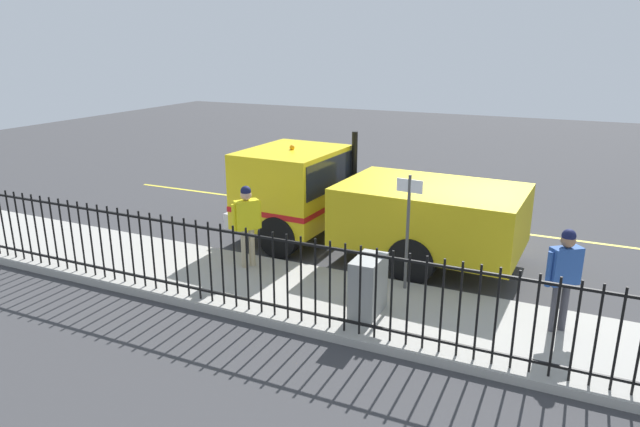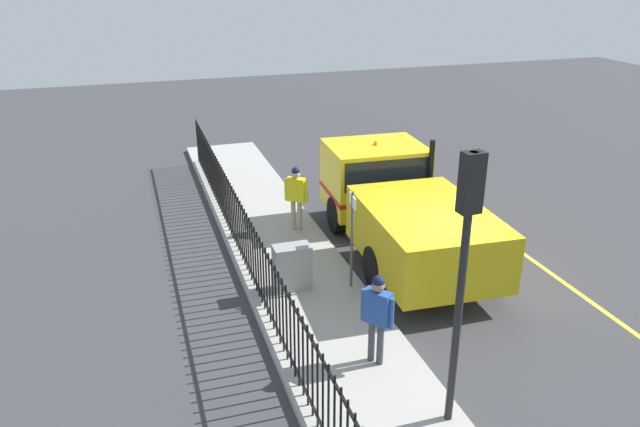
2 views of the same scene
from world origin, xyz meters
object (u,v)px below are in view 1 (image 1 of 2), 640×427
utility_cabinet (368,285)px  traffic_cone (382,218)px  street_sign (408,219)px  pedestrian_distant (564,270)px  work_truck (354,199)px  worker_standing (247,218)px

utility_cabinet → traffic_cone: (-4.64, -1.32, -0.29)m
traffic_cone → street_sign: bearing=25.5°
pedestrian_distant → street_sign: bearing=130.3°
work_truck → pedestrian_distant: bearing=-114.9°
street_sign → work_truck: bearing=-135.8°
utility_cabinet → work_truck: bearing=-154.3°
work_truck → street_sign: bearing=-132.9°
pedestrian_distant → utility_cabinet: size_ratio=1.72×
worker_standing → utility_cabinet: bearing=-71.3°
work_truck → traffic_cone: bearing=-2.5°
utility_cabinet → worker_standing: bearing=-107.3°
utility_cabinet → traffic_cone: utility_cabinet is taller
utility_cabinet → street_sign: size_ratio=0.46×
worker_standing → pedestrian_distant: 5.98m
worker_standing → pedestrian_distant: same height
utility_cabinet → street_sign: 1.55m
pedestrian_distant → traffic_cone: 5.91m
work_truck → worker_standing: 2.61m
pedestrian_distant → utility_cabinet: 3.13m
traffic_cone → street_sign: (3.40, 1.62, 1.16)m
work_truck → pedestrian_distant: size_ratio=3.80×
worker_standing → utility_cabinet: (0.93, 2.98, -0.55)m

